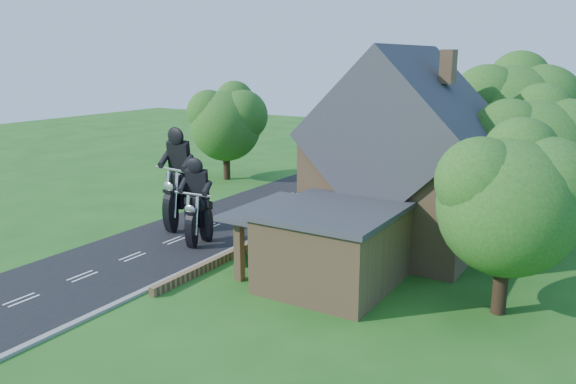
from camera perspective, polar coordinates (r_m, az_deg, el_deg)
The scene contains 19 objects.
ground at distance 31.02m, azimuth -11.46°, elevation -4.86°, with size 120.00×120.00×0.00m, color #1F5718.
road at distance 31.02m, azimuth -11.47°, elevation -4.84°, with size 7.00×80.00×0.02m, color black.
kerb at distance 28.73m, azimuth -6.10°, elevation -6.02°, with size 0.30×80.00×0.12m, color gray.
garden_wall at distance 32.25m, azimuth 0.25°, elevation -3.49°, with size 0.30×22.00×0.40m, color #916F4A.
house at distance 29.53m, azimuth 11.61°, elevation 2.92°, with size 9.54×8.64×10.24m.
annex at distance 24.36m, azimuth 4.35°, elevation -5.36°, with size 7.05×5.94×3.44m.
tree_annex_side at distance 22.23m, azimuth 22.47°, elevation -0.37°, with size 5.64×5.20×7.48m.
tree_house_right at distance 30.50m, azimuth 24.37°, elevation 3.93°, with size 6.51×6.00×8.40m.
tree_behind_house at distance 38.13m, azimuth 22.38°, elevation 7.38°, with size 7.81×7.20×10.08m.
tree_behind_left at distance 40.53m, azimuth 14.10°, elevation 7.59°, with size 6.94×6.40×9.16m.
tree_far_road at distance 44.94m, azimuth -5.89°, elevation 7.32°, with size 6.08×5.60×7.84m.
shrub_a at distance 26.88m, azimuth -4.63°, elevation -6.28°, with size 0.90×0.90×1.10m, color #133D17.
shrub_b at distance 28.82m, azimuth -1.69°, elevation -4.86°, with size 0.90×0.90×1.10m, color #133D17.
shrub_c at distance 30.83m, azimuth 0.87°, elevation -3.62°, with size 0.90×0.90×1.10m, color #133D17.
shrub_d at distance 35.06m, azimuth 5.06°, elevation -1.56°, with size 0.90×0.90×1.10m, color #133D17.
shrub_e at distance 37.24m, azimuth 6.79°, elevation -0.70°, with size 0.90×0.90×1.10m, color #133D17.
shrub_f at distance 39.46m, azimuth 8.33°, elevation 0.06°, with size 0.90×0.90×1.10m, color #133D17.
motorcycle_lead at distance 29.87m, azimuth -9.01°, elevation -4.05°, with size 0.38×1.51×1.40m, color black, non-canonical shape.
motorcycle_follow at distance 32.65m, azimuth -10.71°, elevation -2.27°, with size 0.48×1.90×1.77m, color black, non-canonical shape.
Camera 1 is at (20.36, -21.33, 9.63)m, focal length 35.00 mm.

